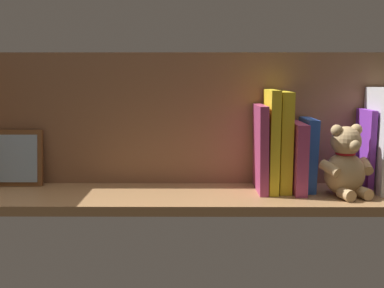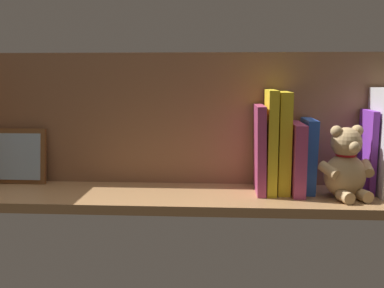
% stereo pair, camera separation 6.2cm
% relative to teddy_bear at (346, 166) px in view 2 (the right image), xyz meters
% --- Properties ---
extents(ground_plane, '(1.17, 0.25, 0.02)m').
position_rel_teddy_bear_xyz_m(ground_plane, '(0.36, -0.02, -0.08)').
color(ground_plane, '#A87A4C').
extents(shelf_back_panel, '(1.17, 0.02, 0.34)m').
position_rel_teddy_bear_xyz_m(shelf_back_panel, '(0.36, -0.12, 0.09)').
color(shelf_back_panel, '#8F6344').
rests_on(shelf_back_panel, ground_plane).
extents(book_1, '(0.01, 0.10, 0.20)m').
position_rel_teddy_bear_xyz_m(book_1, '(-0.07, -0.06, 0.02)').
color(book_1, purple).
rests_on(book_1, ground_plane).
extents(teddy_bear, '(0.13, 0.13, 0.17)m').
position_rel_teddy_bear_xyz_m(teddy_bear, '(0.00, 0.00, 0.00)').
color(teddy_bear, tan).
rests_on(teddy_bear, ground_plane).
extents(book_2, '(0.03, 0.11, 0.18)m').
position_rel_teddy_bear_xyz_m(book_2, '(0.08, -0.06, 0.01)').
color(book_2, blue).
rests_on(book_2, ground_plane).
extents(book_3, '(0.03, 0.14, 0.17)m').
position_rel_teddy_bear_xyz_m(book_3, '(0.11, -0.04, 0.01)').
color(book_3, '#B23F72').
rests_on(book_3, ground_plane).
extents(book_4, '(0.03, 0.12, 0.24)m').
position_rel_teddy_bear_xyz_m(book_4, '(0.14, -0.05, 0.05)').
color(book_4, yellow).
rests_on(book_4, ground_plane).
extents(book_5, '(0.02, 0.13, 0.25)m').
position_rel_teddy_bear_xyz_m(book_5, '(0.17, -0.05, 0.05)').
color(book_5, yellow).
rests_on(book_5, ground_plane).
extents(book_6, '(0.02, 0.13, 0.21)m').
position_rel_teddy_bear_xyz_m(book_6, '(0.19, -0.05, 0.03)').
color(book_6, '#B23F72').
rests_on(book_6, ground_plane).
extents(picture_frame_leaning, '(0.14, 0.03, 0.14)m').
position_rel_teddy_bear_xyz_m(picture_frame_leaning, '(0.81, -0.09, -0.00)').
color(picture_frame_leaning, brown).
rests_on(picture_frame_leaning, ground_plane).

